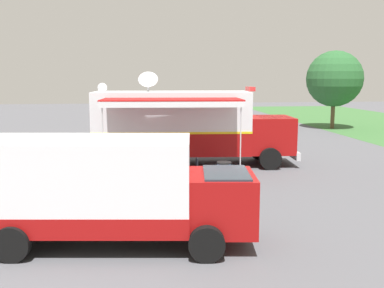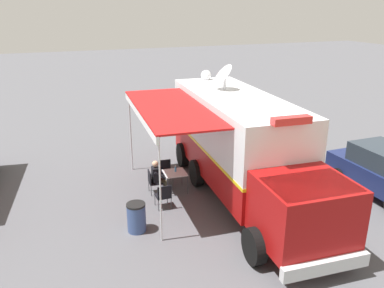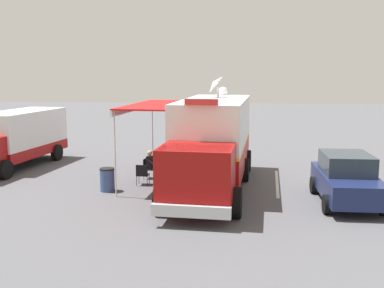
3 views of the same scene
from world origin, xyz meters
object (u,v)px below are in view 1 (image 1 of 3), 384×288
Objects in this scene: water_bottle at (163,156)px; trash_bin at (224,173)px; folding_table at (165,160)px; traffic_cone at (69,159)px; support_truck at (106,191)px; command_truck at (188,125)px; seated_responder at (164,163)px; car_behind_truck at (208,133)px; folding_chair_spare_by_truck at (194,166)px; folding_chair_beside_table at (145,164)px; folding_chair_at_table at (164,167)px.

water_bottle is 0.25× the size of trash_bin.
folding_table reaches higher than traffic_cone.
support_truck reaches higher than folding_table.
command_truck is 2.61m from water_bottle.
car_behind_truck is (-7.50, 3.04, 0.23)m from seated_responder.
support_truck is (6.86, -3.07, 0.87)m from folding_chair_spare_by_truck.
folding_chair_beside_table reaches higher than folding_table.
folding_chair_at_table is 1.23m from folding_chair_spare_by_truck.
folding_table is at bearing 58.39° from traffic_cone.
command_truck is 3.16m from folding_chair_spare_by_truck.
folding_chair_beside_table is 1.50× the size of traffic_cone.
support_truck is 1.67× the size of car_behind_truck.
folding_chair_at_table is 1.00× the size of folding_chair_spare_by_truck.
command_truck is 5.92m from traffic_cone.
folding_chair_spare_by_truck is (2.82, -0.06, -1.43)m from command_truck.
folding_table is 0.62m from seated_responder.
support_truck is (7.03, -1.86, 0.73)m from seated_responder.
command_truck is 11.08× the size of folding_chair_spare_by_truck.
trash_bin is (1.85, 3.01, -0.06)m from folding_chair_beside_table.
folding_table is 0.82m from folding_chair_at_table.
seated_responder is (2.66, -1.28, -1.29)m from command_truck.
seated_responder is at bearing -97.81° from folding_chair_spare_by_truck.
folding_chair_spare_by_truck is (0.83, 1.21, -0.32)m from water_bottle.
trash_bin is 0.22× the size of car_behind_truck.
car_behind_truck is (-7.67, 1.82, 0.37)m from folding_chair_spare_by_truck.
command_truck reaches higher than trash_bin.
folding_table is at bearing 172.93° from folding_chair_at_table.
trash_bin is 8.11m from traffic_cone.
folding_chair_beside_table is at bearing 51.72° from traffic_cone.
support_truck is at bearing 13.58° from traffic_cone.
folding_chair_at_table reaches higher than traffic_cone.
car_behind_truck is at bearing 157.95° from seated_responder.
command_truck reaches higher than car_behind_truck.
seated_responder is at bearing 175.92° from folding_chair_at_table.
support_truck reaches higher than folding_chair_at_table.
water_bottle is 3.03m from trash_bin.
folding_chair_spare_by_truck is at bearing -13.37° from car_behind_truck.
folding_chair_spare_by_truck is at bearing -1.30° from command_truck.
folding_chair_at_table is at bearing -4.08° from seated_responder.
folding_chair_at_table is 8.28m from car_behind_truck.
trash_bin reaches higher than folding_chair_at_table.
support_truck is at bearing -8.25° from folding_chair_beside_table.
trash_bin is at bearing 41.37° from folding_chair_spare_by_truck.
car_behind_truck is (-4.85, 1.76, -1.06)m from command_truck.
folding_chair_spare_by_truck reaches higher than traffic_cone.
car_behind_truck is (-4.15, 7.40, 0.60)m from traffic_cone.
seated_responder is 8.10m from car_behind_truck.
car_behind_truck is at bearing 156.10° from water_bottle.
seated_responder reaches higher than folding_chair_at_table.
folding_chair_at_table is 0.96× the size of trash_bin.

